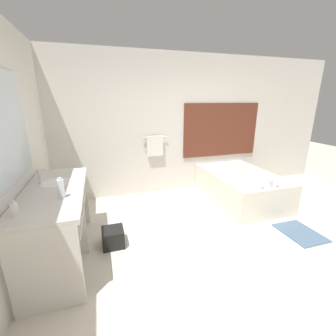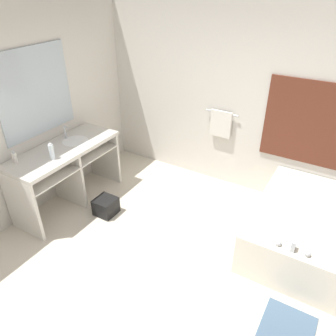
% 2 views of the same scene
% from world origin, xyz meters
% --- Properties ---
extents(ground_plane, '(16.00, 16.00, 0.00)m').
position_xyz_m(ground_plane, '(0.00, 0.00, 0.00)').
color(ground_plane, beige).
rests_on(ground_plane, ground).
extents(wall_back_with_blinds, '(7.40, 0.13, 2.70)m').
position_xyz_m(wall_back_with_blinds, '(0.04, 2.23, 1.34)').
color(wall_back_with_blinds, silver).
rests_on(wall_back_with_blinds, ground_plane).
extents(vanity_counter, '(0.64, 1.58, 0.89)m').
position_xyz_m(vanity_counter, '(-1.87, 0.57, 0.66)').
color(vanity_counter, silver).
rests_on(vanity_counter, ground_plane).
extents(sink_faucet, '(0.09, 0.04, 0.18)m').
position_xyz_m(sink_faucet, '(-2.04, 0.78, 0.98)').
color(sink_faucet, silver).
rests_on(sink_faucet, vanity_counter).
extents(bathtub, '(1.10, 1.69, 0.65)m').
position_xyz_m(bathtub, '(1.16, 1.34, 0.29)').
color(bathtub, silver).
rests_on(bathtub, ground_plane).
extents(water_bottle_1, '(0.06, 0.06, 0.22)m').
position_xyz_m(water_bottle_1, '(-1.74, 0.27, 0.99)').
color(water_bottle_1, white).
rests_on(water_bottle_1, vanity_counter).
extents(soap_dispenser, '(0.06, 0.06, 0.15)m').
position_xyz_m(soap_dispenser, '(-2.08, -0.02, 0.96)').
color(soap_dispenser, white).
rests_on(soap_dispenser, vanity_counter).
extents(waste_bin, '(0.28, 0.28, 0.24)m').
position_xyz_m(waste_bin, '(-1.27, 0.60, 0.12)').
color(waste_bin, black).
rests_on(waste_bin, ground_plane).
extents(bath_mat, '(0.48, 0.60, 0.02)m').
position_xyz_m(bath_mat, '(1.32, 0.08, 0.01)').
color(bath_mat, slate).
rests_on(bath_mat, ground_plane).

